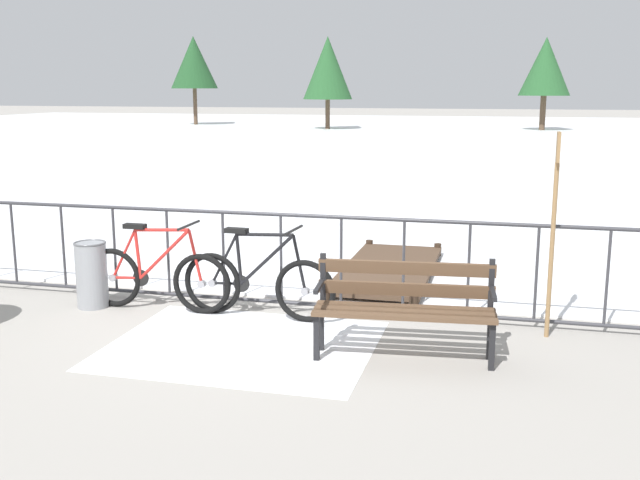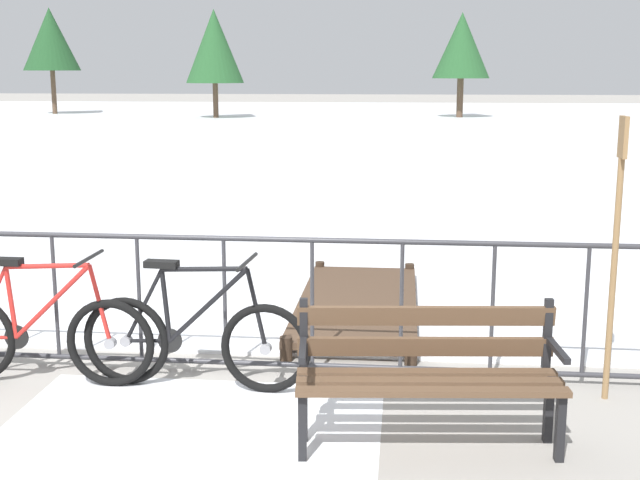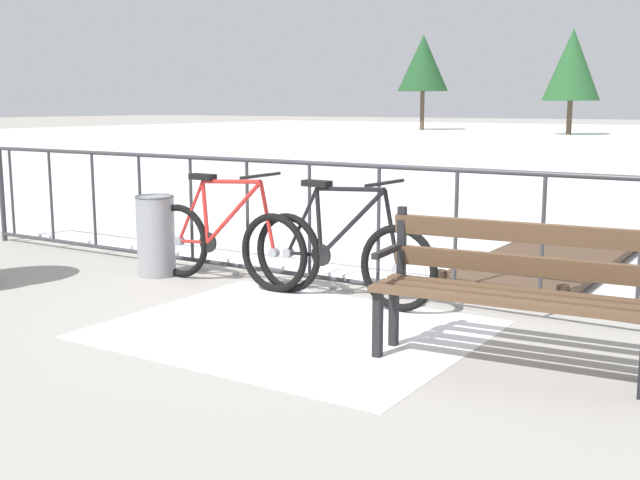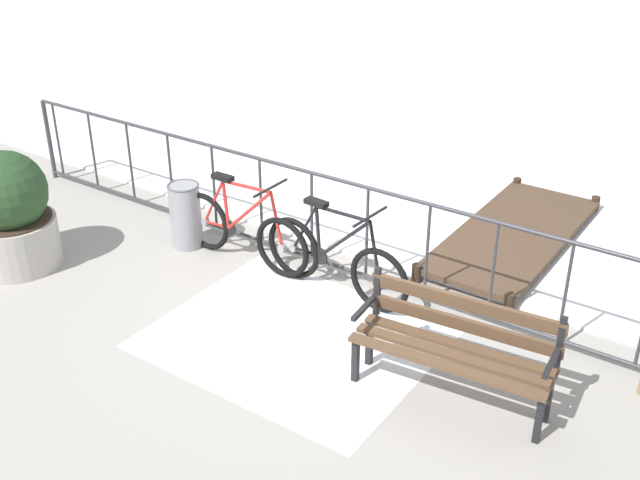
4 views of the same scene
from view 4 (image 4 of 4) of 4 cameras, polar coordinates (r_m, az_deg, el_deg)
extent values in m
plane|color=#9E9991|center=(8.08, 1.34, -2.44)|extent=(160.00, 160.00, 0.00)
cube|color=white|center=(7.09, -1.85, -7.16)|extent=(2.46, 2.02, 0.01)
cylinder|color=#38383D|center=(7.61, 1.43, 4.42)|extent=(9.00, 0.04, 0.04)
cylinder|color=#38383D|center=(8.04, 1.35, -1.95)|extent=(9.00, 0.04, 0.04)
cylinder|color=#38383D|center=(10.76, -19.26, 6.95)|extent=(0.06, 0.06, 1.05)
cylinder|color=#38383D|center=(10.61, -18.70, 6.99)|extent=(0.03, 0.03, 0.97)
cylinder|color=#38383D|center=(10.11, -16.34, 6.34)|extent=(0.03, 0.03, 0.97)
cylinder|color=#38383D|center=(9.63, -13.76, 5.61)|extent=(0.03, 0.03, 0.97)
cylinder|color=#38383D|center=(9.17, -10.91, 4.80)|extent=(0.03, 0.03, 0.97)
cylinder|color=#38383D|center=(8.74, -7.79, 3.89)|extent=(0.03, 0.03, 0.97)
cylinder|color=#38383D|center=(8.34, -4.36, 2.87)|extent=(0.03, 0.03, 0.97)
cylinder|color=#38383D|center=(7.98, -0.61, 1.75)|extent=(0.03, 0.03, 0.97)
cylinder|color=#38383D|center=(7.66, 3.47, 0.52)|extent=(0.03, 0.03, 0.97)
cylinder|color=#38383D|center=(7.38, 7.88, -0.82)|extent=(0.03, 0.03, 0.97)
cylinder|color=#38383D|center=(7.15, 12.60, -2.24)|extent=(0.03, 0.03, 0.97)
cylinder|color=#38383D|center=(6.99, 17.60, -3.73)|extent=(0.03, 0.03, 0.97)
torus|color=black|center=(7.87, -1.94, -0.57)|extent=(0.66, 0.10, 0.66)
cylinder|color=gray|center=(7.87, -1.94, -0.57)|extent=(0.08, 0.07, 0.08)
torus|color=black|center=(7.32, 4.37, -2.98)|extent=(0.66, 0.10, 0.66)
cylinder|color=gray|center=(7.32, 4.37, -2.98)|extent=(0.08, 0.07, 0.08)
cylinder|color=black|center=(7.56, -0.15, 0.63)|extent=(0.08, 0.04, 0.53)
cylinder|color=black|center=(7.39, 1.77, 0.05)|extent=(0.61, 0.08, 0.59)
cylinder|color=black|center=(7.28, 1.67, 1.94)|extent=(0.63, 0.08, 0.07)
cylinder|color=black|center=(7.77, -0.99, -0.87)|extent=(0.34, 0.05, 0.05)
cylinder|color=black|center=(7.66, -1.13, 0.92)|extent=(0.32, 0.05, 0.56)
cylinder|color=black|center=(7.21, 4.04, -0.84)|extent=(0.16, 0.04, 0.59)
cube|color=black|center=(7.44, -0.27, 2.77)|extent=(0.25, 0.12, 0.05)
cylinder|color=black|center=(7.09, 3.71, 1.73)|extent=(0.06, 0.52, 0.03)
cylinder|color=black|center=(7.67, -0.02, -1.17)|extent=(0.18, 0.03, 0.18)
torus|color=black|center=(8.50, -8.42, 1.36)|extent=(0.66, 0.07, 0.66)
cylinder|color=gray|center=(8.50, -8.42, 1.36)|extent=(0.08, 0.06, 0.08)
torus|color=black|center=(7.88, -2.79, -0.57)|extent=(0.66, 0.07, 0.66)
cylinder|color=gray|center=(7.88, -2.79, -0.57)|extent=(0.08, 0.06, 0.08)
cylinder|color=red|center=(8.18, -6.93, 2.60)|extent=(0.08, 0.04, 0.53)
cylinder|color=red|center=(7.98, -5.24, 2.15)|extent=(0.61, 0.04, 0.59)
cylinder|color=red|center=(7.88, -5.43, 3.93)|extent=(0.63, 0.04, 0.07)
cylinder|color=red|center=(8.39, -7.58, 1.13)|extent=(0.34, 0.03, 0.05)
cylinder|color=red|center=(8.29, -7.80, 2.81)|extent=(0.32, 0.03, 0.56)
cylinder|color=red|center=(7.78, -3.21, 1.44)|extent=(0.16, 0.03, 0.59)
cube|color=black|center=(8.07, -7.17, 4.59)|extent=(0.24, 0.10, 0.05)
cylinder|color=black|center=(7.67, -3.65, 3.84)|extent=(0.03, 0.52, 0.03)
cylinder|color=black|center=(8.28, -6.72, 0.90)|extent=(0.18, 0.02, 0.18)
cube|color=brown|center=(6.33, 10.05, -7.60)|extent=(1.60, 0.25, 0.04)
cube|color=brown|center=(6.21, 9.56, -8.33)|extent=(1.60, 0.25, 0.04)
cube|color=brown|center=(6.10, 9.05, -9.09)|extent=(1.60, 0.25, 0.04)
cube|color=brown|center=(6.33, 10.46, -6.11)|extent=(1.60, 0.20, 0.12)
cube|color=brown|center=(6.22, 10.61, -4.58)|extent=(1.60, 0.20, 0.12)
cube|color=black|center=(6.11, 15.79, -12.48)|extent=(0.06, 0.06, 0.44)
cube|color=black|center=(6.31, 16.41, -11.08)|extent=(0.06, 0.06, 0.44)
cube|color=black|center=(6.15, 17.24, -7.20)|extent=(0.05, 0.05, 0.45)
cube|color=black|center=(5.96, 16.63, -8.63)|extent=(0.08, 0.40, 0.04)
cube|color=black|center=(6.47, 2.62, -8.69)|extent=(0.06, 0.06, 0.44)
cube|color=black|center=(6.66, 3.65, -7.50)|extent=(0.06, 0.06, 0.44)
cube|color=black|center=(6.51, 4.22, -3.77)|extent=(0.05, 0.05, 0.45)
cube|color=black|center=(6.33, 3.24, -5.00)|extent=(0.08, 0.40, 0.04)
cylinder|color=#ADA8A0|center=(8.73, -21.46, -0.14)|extent=(0.90, 0.90, 0.52)
cylinder|color=#38281E|center=(8.62, -21.76, 1.44)|extent=(0.83, 0.83, 0.02)
sphere|color=#264223|center=(8.50, -22.12, 3.30)|extent=(0.85, 0.85, 0.85)
cylinder|color=gray|center=(8.59, -9.84, 1.76)|extent=(0.34, 0.34, 0.72)
torus|color=#545558|center=(8.44, -10.03, 3.96)|extent=(0.35, 0.35, 0.02)
cube|color=#4C3828|center=(8.85, 14.02, 0.41)|extent=(1.10, 2.68, 0.06)
cylinder|color=#35271C|center=(7.93, 7.10, -2.44)|extent=(0.10, 0.10, 0.20)
cylinder|color=#35271C|center=(7.61, 13.70, -4.51)|extent=(0.10, 0.10, 0.20)
cylinder|color=#35271C|center=(10.16, 14.24, 3.88)|extent=(0.10, 0.10, 0.20)
cylinder|color=#35271C|center=(9.91, 19.54, 2.48)|extent=(0.10, 0.10, 0.20)
camera|label=1|loc=(2.59, -85.57, -44.31)|focal=41.89mm
camera|label=2|loc=(2.78, -45.24, -22.51)|focal=46.92mm
camera|label=3|loc=(2.59, -7.24, -49.47)|focal=44.20mm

